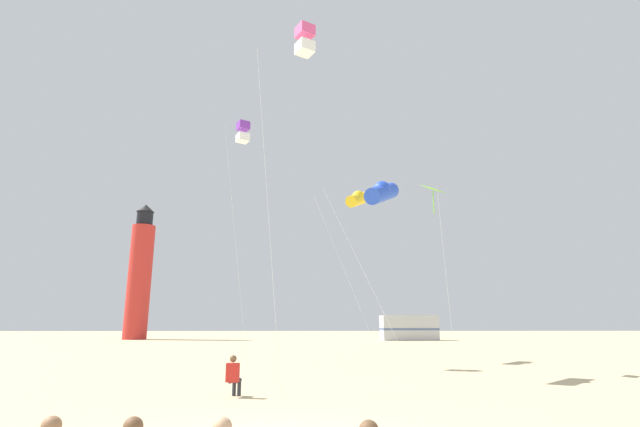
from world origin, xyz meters
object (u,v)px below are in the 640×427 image
object	(u,v)px
kite_box_rainbow	(305,41)
lighthouse_distant	(140,274)
kite_flyer_standing	(234,375)
kite_tube_gold	(358,199)
kite_tube_blue	(382,192)
kite_diamond_lime	(434,195)
rv_van_silver	(409,328)
kite_box_violet	(243,133)

from	to	relation	value
kite_box_rainbow	lighthouse_distant	size ratio (longest dim) A/B	0.78
kite_flyer_standing	kite_tube_gold	world-z (taller)	kite_tube_gold
kite_flyer_standing	kite_tube_blue	xyz separation A→B (m)	(5.24, 4.71, 6.82)
kite_diamond_lime	kite_flyer_standing	bearing A→B (deg)	-140.98
kite_flyer_standing	kite_box_rainbow	xyz separation A→B (m)	(1.95, 1.58, 11.92)
rv_van_silver	kite_tube_gold	bearing A→B (deg)	-111.11
kite_flyer_standing	rv_van_silver	distance (m)	42.69
kite_box_violet	rv_van_silver	distance (m)	35.99
kite_diamond_lime	kite_tube_blue	xyz separation A→B (m)	(-2.68, -1.70, -0.36)
rv_van_silver	kite_box_violet	bearing A→B (deg)	-120.15
kite_tube_blue	kite_box_rainbow	size ratio (longest dim) A/B	0.62
kite_flyer_standing	lighthouse_distant	xyz separation A→B (m)	(-18.81, 44.12, 7.22)
kite_box_rainbow	kite_box_violet	size ratio (longest dim) A/B	1.03
kite_tube_gold	rv_van_silver	world-z (taller)	kite_tube_gold
kite_flyer_standing	kite_box_rainbow	world-z (taller)	kite_box_rainbow
kite_box_violet	rv_van_silver	xyz separation A→B (m)	(15.26, 30.76, -10.80)
kite_flyer_standing	kite_diamond_lime	bearing A→B (deg)	-126.90
kite_tube_blue	lighthouse_distant	world-z (taller)	lighthouse_distant
kite_tube_gold	lighthouse_distant	xyz separation A→B (m)	(-23.93, 31.40, -1.47)
kite_tube_gold	kite_box_rainbow	distance (m)	12.02
kite_diamond_lime	kite_tube_blue	bearing A→B (deg)	-147.54
kite_tube_gold	lighthouse_distant	world-z (taller)	lighthouse_distant
rv_van_silver	kite_box_rainbow	bearing A→B (deg)	-110.69
kite_box_rainbow	rv_van_silver	bearing A→B (deg)	73.06
kite_diamond_lime	lighthouse_distant	size ratio (longest dim) A/B	0.49
kite_flyer_standing	kite_tube_blue	bearing A→B (deg)	-123.96
kite_diamond_lime	kite_tube_gold	bearing A→B (deg)	113.95
kite_flyer_standing	kite_tube_blue	distance (m)	9.81
kite_box_rainbow	kite_box_violet	xyz separation A→B (m)	(-3.44, 8.07, -0.35)
kite_flyer_standing	kite_diamond_lime	distance (m)	12.47
kite_tube_blue	kite_tube_gold	world-z (taller)	kite_tube_gold
kite_tube_blue	kite_box_violet	xyz separation A→B (m)	(-6.73, 4.93, 4.75)
kite_box_violet	kite_flyer_standing	bearing A→B (deg)	-81.19
kite_box_rainbow	rv_van_silver	xyz separation A→B (m)	(11.83, 38.82, -11.15)
kite_diamond_lime	kite_box_violet	distance (m)	10.88
lighthouse_distant	kite_flyer_standing	bearing A→B (deg)	-66.90
kite_box_violet	kite_tube_blue	bearing A→B (deg)	-36.23
kite_box_rainbow	rv_van_silver	distance (m)	42.09
kite_diamond_lime	kite_tube_blue	distance (m)	3.19
kite_tube_blue	lighthouse_distant	distance (m)	46.17
kite_tube_blue	kite_tube_gold	bearing A→B (deg)	90.87
kite_diamond_lime	lighthouse_distant	distance (m)	46.22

